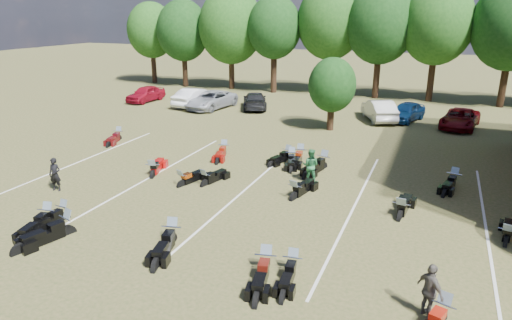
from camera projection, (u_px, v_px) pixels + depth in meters
The scene contains 33 objects.
ground at pixel (285, 230), 17.12m from camera, with size 160.00×160.00×0.00m, color brown.
car_0 at pixel (146, 94), 41.03m from camera, with size 1.66×4.14×1.41m, color maroon.
car_1 at pixel (196, 97), 38.97m from camera, with size 1.66×4.77×1.57m, color silver.
car_2 at pixel (211, 100), 38.09m from camera, with size 2.41×5.23×1.45m, color #989BA1.
car_3 at pixel (255, 100), 38.12m from camera, with size 1.91×4.69×1.36m, color black.
car_4 at pixel (406, 112), 33.79m from camera, with size 1.66×4.12×1.40m, color navy.
car_5 at pixel (379, 110), 34.02m from camera, with size 1.64×4.70×1.55m, color #B4B5B0.
car_6 at pixel (460, 119), 31.81m from camera, with size 2.18×4.72×1.31m, color #55040A.
person_black at pixel (55, 174), 20.65m from camera, with size 0.56×0.37×1.54m, color black.
person_green at pixel (310, 165), 21.68m from camera, with size 0.80×0.62×1.65m, color #286C3C.
person_grey at pixel (430, 291), 12.06m from camera, with size 0.92×0.38×1.56m, color #4F4A44.
motorcycle_0 at pixel (48, 224), 17.56m from camera, with size 0.71×2.22×1.24m, color black, non-canonical shape.
motorcycle_1 at pixel (64, 220), 17.93m from camera, with size 0.66×2.08×1.16m, color black, non-canonical shape.
motorcycle_2 at pixel (67, 234), 16.77m from camera, with size 0.77×2.42×1.35m, color black, non-canonical shape.
motorcycle_3 at pixel (173, 243), 16.16m from camera, with size 0.75×2.35×1.31m, color black, non-canonical shape.
motorcycle_4 at pixel (292, 273), 14.32m from camera, with size 0.64×2.02×1.13m, color black, non-canonical shape.
motorcycle_5 at pixel (266, 272), 14.35m from camera, with size 0.72×2.26×1.26m, color black, non-canonical shape.
motorcycle_7 at pixel (153, 177), 22.60m from camera, with size 0.73×2.30×1.28m, color #9C0C0B, non-canonical shape.
motorcycle_8 at pixel (182, 186), 21.39m from camera, with size 0.66×2.06×1.15m, color black, non-canonical shape.
motorcycle_9 at pixel (205, 186), 21.45m from camera, with size 0.66×2.07×1.16m, color black, non-canonical shape.
motorcycle_11 at pixel (294, 199), 19.93m from camera, with size 0.72×2.26×1.26m, color black, non-canonical shape.
motorcycle_12 at pixel (400, 219), 18.05m from camera, with size 0.74×2.31×1.29m, color black, non-canonical shape.
motorcycle_13 at pixel (505, 244), 16.07m from camera, with size 0.65×2.05×1.14m, color black, non-canonical shape.
motorcycle_14 at pixel (119, 140), 29.01m from camera, with size 0.68×2.12×1.18m, color #4B0A0C, non-canonical shape.
motorcycle_15 at pixel (224, 155), 26.02m from camera, with size 0.69×2.17×1.21m, color maroon, non-canonical shape.
motorcycle_16 at pixel (287, 160), 25.16m from camera, with size 0.66×2.07×1.16m, color black, non-canonical shape.
motorcycle_17 at pixel (300, 160), 25.05m from camera, with size 0.73×2.30×1.28m, color black, non-canonical shape.
motorcycle_18 at pixel (292, 163), 24.69m from camera, with size 0.67×2.11×1.18m, color black, non-canonical shape.
motorcycle_19 at pixel (323, 168), 23.77m from camera, with size 0.77×2.43×1.35m, color black, non-canonical shape.
motorcycle_20 at pixel (453, 186), 21.46m from camera, with size 0.69×2.18×1.21m, color black, non-canonical shape.
tree_line at pixel (380, 28), 41.01m from camera, with size 56.00×6.00×9.79m.
young_tree_midfield at pixel (332, 85), 30.50m from camera, with size 3.20×3.20×4.70m.
parking_lines at pixel (244, 191), 20.83m from camera, with size 20.10×14.00×0.01m.
Camera 1 is at (4.82, -14.71, 7.84)m, focal length 32.00 mm.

